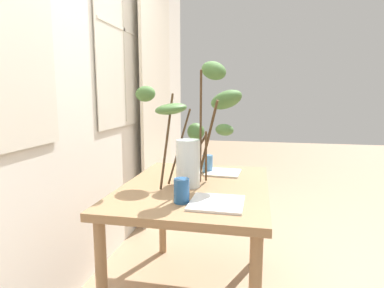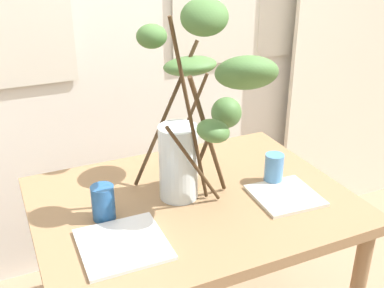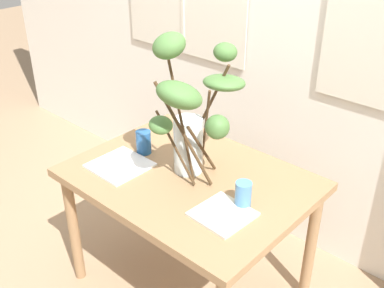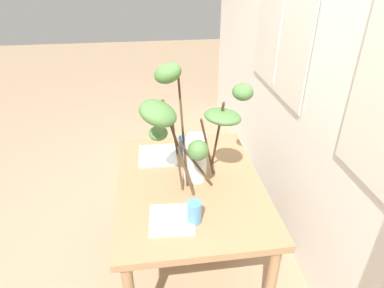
{
  "view_description": "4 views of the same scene",
  "coord_description": "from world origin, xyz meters",
  "px_view_note": "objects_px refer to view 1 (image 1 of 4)",
  "views": [
    {
      "loc": [
        -1.85,
        -0.36,
        1.27
      ],
      "look_at": [
        -0.04,
        0.01,
        0.99
      ],
      "focal_mm": 30.01,
      "sensor_mm": 36.0,
      "label": 1
    },
    {
      "loc": [
        -0.61,
        -1.35,
        1.64
      ],
      "look_at": [
        -0.01,
        -0.01,
        0.96
      ],
      "focal_mm": 43.5,
      "sensor_mm": 36.0,
      "label": 2
    },
    {
      "loc": [
        1.29,
        -1.41,
        1.98
      ],
      "look_at": [
        0.03,
        -0.02,
        0.93
      ],
      "focal_mm": 43.6,
      "sensor_mm": 36.0,
      "label": 3
    },
    {
      "loc": [
        1.6,
        -0.2,
        1.93
      ],
      "look_at": [
        -0.1,
        0.03,
        0.93
      ],
      "focal_mm": 30.86,
      "sensor_mm": 36.0,
      "label": 4
    }
  ],
  "objects_px": {
    "vase_with_branches": "(195,127)",
    "plate_square_right": "(223,173)",
    "drinking_glass_blue_left": "(182,191)",
    "plate_square_left": "(217,203)",
    "dining_table": "(195,199)",
    "drinking_glass_blue_right": "(208,164)"
  },
  "relations": [
    {
      "from": "vase_with_branches",
      "to": "drinking_glass_blue_left",
      "type": "bearing_deg",
      "value": 179.86
    },
    {
      "from": "dining_table",
      "to": "plate_square_left",
      "type": "relative_size",
      "value": 4.3
    },
    {
      "from": "dining_table",
      "to": "plate_square_right",
      "type": "bearing_deg",
      "value": -22.84
    },
    {
      "from": "drinking_glass_blue_right",
      "to": "plate_square_right",
      "type": "bearing_deg",
      "value": -100.71
    },
    {
      "from": "dining_table",
      "to": "drinking_glass_blue_right",
      "type": "bearing_deg",
      "value": -3.44
    },
    {
      "from": "dining_table",
      "to": "vase_with_branches",
      "type": "relative_size",
      "value": 1.51
    },
    {
      "from": "vase_with_branches",
      "to": "plate_square_left",
      "type": "xyz_separation_m",
      "value": [
        -0.34,
        -0.18,
        -0.35
      ]
    },
    {
      "from": "drinking_glass_blue_left",
      "to": "plate_square_left",
      "type": "xyz_separation_m",
      "value": [
        0.01,
        -0.18,
        -0.06
      ]
    },
    {
      "from": "plate_square_left",
      "to": "vase_with_branches",
      "type": "bearing_deg",
      "value": 27.4
    },
    {
      "from": "dining_table",
      "to": "vase_with_branches",
      "type": "distance_m",
      "value": 0.44
    },
    {
      "from": "drinking_glass_blue_right",
      "to": "plate_square_left",
      "type": "bearing_deg",
      "value": -167.2
    },
    {
      "from": "drinking_glass_blue_left",
      "to": "plate_square_left",
      "type": "distance_m",
      "value": 0.19
    },
    {
      "from": "vase_with_branches",
      "to": "plate_square_right",
      "type": "bearing_deg",
      "value": -25.3
    },
    {
      "from": "drinking_glass_blue_left",
      "to": "plate_square_right",
      "type": "bearing_deg",
      "value": -12.27
    },
    {
      "from": "dining_table",
      "to": "plate_square_right",
      "type": "height_order",
      "value": "plate_square_right"
    },
    {
      "from": "vase_with_branches",
      "to": "drinking_glass_blue_right",
      "type": "xyz_separation_m",
      "value": [
        0.32,
        -0.03,
        -0.29
      ]
    },
    {
      "from": "dining_table",
      "to": "plate_square_right",
      "type": "relative_size",
      "value": 4.98
    },
    {
      "from": "vase_with_branches",
      "to": "drinking_glass_blue_right",
      "type": "distance_m",
      "value": 0.43
    },
    {
      "from": "dining_table",
      "to": "vase_with_branches",
      "type": "height_order",
      "value": "vase_with_branches"
    },
    {
      "from": "dining_table",
      "to": "plate_square_right",
      "type": "xyz_separation_m",
      "value": [
        0.32,
        -0.13,
        0.09
      ]
    },
    {
      "from": "dining_table",
      "to": "plate_square_left",
      "type": "xyz_separation_m",
      "value": [
        -0.32,
        -0.17,
        0.09
      ]
    },
    {
      "from": "drinking_glass_blue_right",
      "to": "plate_square_left",
      "type": "height_order",
      "value": "drinking_glass_blue_right"
    }
  ]
}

